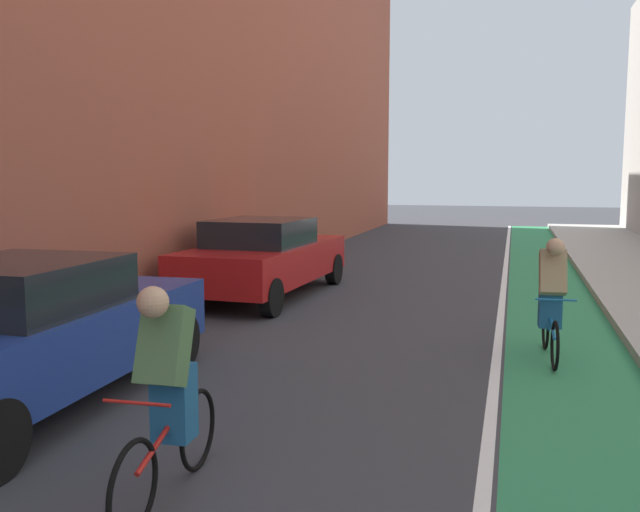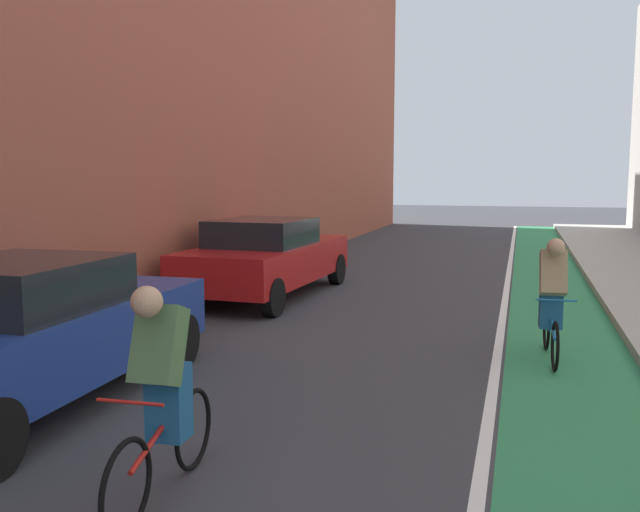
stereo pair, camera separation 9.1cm
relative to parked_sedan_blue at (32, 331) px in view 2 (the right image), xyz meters
name	(u,v)px [view 2 (the right image)]	position (x,y,z in m)	size (l,w,h in m)	color
ground_plane	(387,313)	(2.58, 5.69, -0.78)	(86.56, 86.56, 0.00)	#38383D
bike_lane_paint	(554,301)	(5.40, 7.69, -0.78)	(1.60, 39.34, 0.00)	#2D8451
lane_divider_stripe	(505,298)	(4.50, 7.69, -0.78)	(0.12, 39.34, 0.00)	white
parked_sedan_blue	(32,331)	(0.00, 0.00, 0.00)	(1.97, 4.40, 1.53)	navy
parked_sedan_red	(266,256)	(0.00, 6.60, 0.00)	(2.09, 4.78, 1.53)	red
cyclist_mid	(162,391)	(2.30, -1.40, 0.02)	(0.48, 1.70, 1.61)	black
cyclist_trailing	(552,295)	(5.15, 3.36, 0.06)	(0.48, 1.66, 1.59)	black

